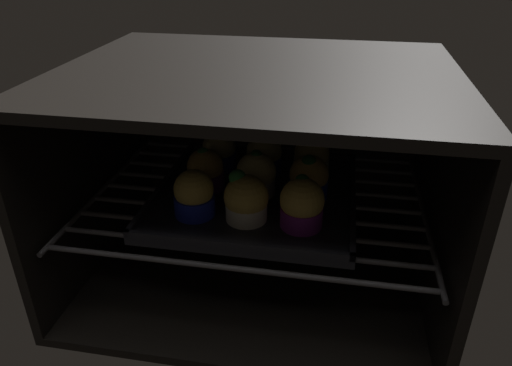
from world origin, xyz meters
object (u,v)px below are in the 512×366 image
(muffin_row0_col1, at_px, (244,200))
(muffin_row1_col2, at_px, (309,178))
(baking_tray, at_px, (256,196))
(muffin_row2_col0, at_px, (219,151))
(muffin_row1_col0, at_px, (205,171))
(muffin_row2_col2, at_px, (311,157))
(muffin_row2_col1, at_px, (263,155))
(muffin_row0_col2, at_px, (302,204))
(muffin_row1_col1, at_px, (256,175))
(muffin_row0_col0, at_px, (194,195))

(muffin_row0_col1, height_order, muffin_row1_col2, muffin_row0_col1)
(baking_tray, height_order, muffin_row2_col0, muffin_row2_col0)
(muffin_row1_col0, bearing_deg, muffin_row2_col2, 26.41)
(muffin_row0_col1, height_order, muffin_row1_col0, muffin_row0_col1)
(baking_tray, xyz_separation_m, muffin_row2_col1, (-0.00, 0.08, 0.04))
(muffin_row1_col2, distance_m, muffin_row2_col2, 0.08)
(muffin_row0_col2, distance_m, muffin_row2_col1, 0.18)
(muffin_row1_col1, bearing_deg, muffin_row1_col0, 179.10)
(muffin_row2_col0, bearing_deg, muffin_row0_col2, -45.35)
(muffin_row0_col1, distance_m, muffin_row2_col1, 0.16)
(muffin_row1_col0, relative_size, muffin_row2_col1, 1.03)
(muffin_row2_col1, bearing_deg, baking_tray, -88.68)
(muffin_row0_col1, bearing_deg, muffin_row0_col2, -2.49)
(baking_tray, relative_size, muffin_row0_col2, 4.10)
(baking_tray, bearing_deg, muffin_row2_col0, 135.02)
(muffin_row1_col1, relative_size, muffin_row2_col0, 1.07)
(baking_tray, relative_size, muffin_row1_col1, 4.24)
(muffin_row0_col0, height_order, muffin_row2_col2, muffin_row0_col0)
(muffin_row0_col0, height_order, muffin_row2_col0, muffin_row0_col0)
(muffin_row1_col2, bearing_deg, muffin_row2_col2, 91.34)
(muffin_row0_col0, distance_m, muffin_row0_col2, 0.16)
(muffin_row0_col1, distance_m, muffin_row1_col1, 0.08)
(muffin_row0_col2, xyz_separation_m, muffin_row1_col2, (0.00, 0.09, -0.00))
(muffin_row0_col1, relative_size, muffin_row2_col1, 1.10)
(muffin_row2_col0, bearing_deg, muffin_row1_col0, -92.87)
(muffin_row1_col0, bearing_deg, muffin_row0_col2, -27.34)
(baking_tray, bearing_deg, muffin_row0_col0, -134.75)
(muffin_row2_col1, bearing_deg, muffin_row0_col1, -90.41)
(muffin_row0_col0, xyz_separation_m, muffin_row1_col0, (-0.01, 0.08, -0.00))
(muffin_row1_col1, relative_size, muffin_row2_col2, 1.07)
(muffin_row1_col1, bearing_deg, muffin_row2_col1, 91.70)
(muffin_row2_col1, relative_size, muffin_row2_col2, 1.01)
(muffin_row2_col1, bearing_deg, muffin_row1_col2, -41.55)
(muffin_row2_col0, relative_size, muffin_row2_col2, 1.00)
(muffin_row1_col1, xyz_separation_m, muffin_row2_col1, (-0.00, 0.08, 0.00))
(muffin_row0_col1, xyz_separation_m, muffin_row1_col2, (0.09, 0.08, 0.00))
(muffin_row0_col2, bearing_deg, muffin_row2_col1, 117.02)
(baking_tray, relative_size, muffin_row0_col0, 4.42)
(muffin_row2_col1, bearing_deg, muffin_row1_col1, -88.30)
(baking_tray, relative_size, muffin_row2_col2, 4.54)
(muffin_row1_col0, height_order, muffin_row1_col2, muffin_row1_col2)
(muffin_row1_col2, relative_size, muffin_row2_col0, 1.07)
(muffin_row0_col1, relative_size, muffin_row1_col2, 1.03)
(muffin_row0_col1, height_order, muffin_row2_col2, muffin_row0_col1)
(baking_tray, relative_size, muffin_row1_col0, 4.39)
(muffin_row1_col2, distance_m, muffin_row2_col0, 0.18)
(muffin_row0_col1, relative_size, muffin_row2_col0, 1.10)
(baking_tray, relative_size, muffin_row2_col1, 4.52)
(muffin_row1_col1, bearing_deg, muffin_row2_col2, 45.86)
(muffin_row2_col0, height_order, muffin_row2_col1, same)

